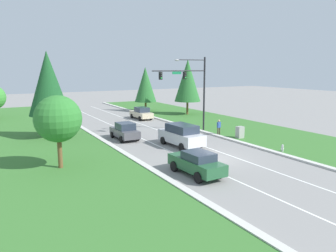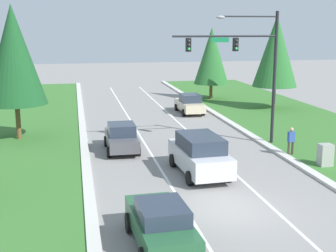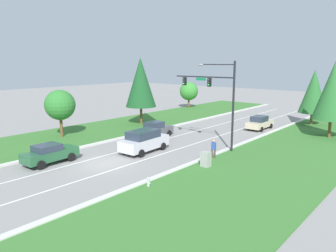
{
  "view_description": "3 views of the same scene",
  "coord_description": "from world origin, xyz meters",
  "px_view_note": "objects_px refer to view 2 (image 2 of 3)",
  "views": [
    {
      "loc": [
        -15.38,
        -20.17,
        7.11
      ],
      "look_at": [
        -0.05,
        7.36,
        1.52
      ],
      "focal_mm": 35.0,
      "sensor_mm": 36.0,
      "label": 1
    },
    {
      "loc": [
        -6.07,
        -17.18,
        7.41
      ],
      "look_at": [
        -0.97,
        8.29,
        1.86
      ],
      "focal_mm": 50.0,
      "sensor_mm": 36.0,
      "label": 2
    },
    {
      "loc": [
        20.73,
        -16.09,
        8.2
      ],
      "look_at": [
        -1.83,
        10.53,
        1.38
      ],
      "focal_mm": 35.0,
      "sensor_mm": 36.0,
      "label": 3
    }
  ],
  "objects_px": {
    "graphite_sedan": "(121,137)",
    "pedestrian": "(291,140)",
    "forest_sedan": "(161,224)",
    "silver_suv": "(200,154)",
    "conifer_near_right_tree": "(276,51)",
    "traffic_signal_mast": "(248,59)",
    "champagne_sedan": "(190,104)",
    "conifer_far_right_tree": "(212,56)",
    "conifer_mid_left_tree": "(14,55)",
    "utility_cabinet": "(325,156)"
  },
  "relations": [
    {
      "from": "champagne_sedan",
      "to": "conifer_mid_left_tree",
      "type": "xyz_separation_m",
      "value": [
        -13.47,
        -7.25,
        4.77
      ]
    },
    {
      "from": "forest_sedan",
      "to": "conifer_near_right_tree",
      "type": "height_order",
      "value": "conifer_near_right_tree"
    },
    {
      "from": "conifer_far_right_tree",
      "to": "conifer_mid_left_tree",
      "type": "xyz_separation_m",
      "value": [
        -17.47,
        -14.3,
        1.14
      ]
    },
    {
      "from": "utility_cabinet",
      "to": "forest_sedan",
      "type": "bearing_deg",
      "value": -144.23
    },
    {
      "from": "conifer_near_right_tree",
      "to": "conifer_far_right_tree",
      "type": "relative_size",
      "value": 1.15
    },
    {
      "from": "conifer_near_right_tree",
      "to": "conifer_mid_left_tree",
      "type": "relative_size",
      "value": 0.96
    },
    {
      "from": "champagne_sedan",
      "to": "conifer_far_right_tree",
      "type": "xyz_separation_m",
      "value": [
        3.99,
        7.05,
        3.64
      ]
    },
    {
      "from": "graphite_sedan",
      "to": "conifer_near_right_tree",
      "type": "height_order",
      "value": "conifer_near_right_tree"
    },
    {
      "from": "pedestrian",
      "to": "conifer_near_right_tree",
      "type": "bearing_deg",
      "value": -117.82
    },
    {
      "from": "champagne_sedan",
      "to": "conifer_mid_left_tree",
      "type": "distance_m",
      "value": 16.03
    },
    {
      "from": "pedestrian",
      "to": "conifer_near_right_tree",
      "type": "height_order",
      "value": "conifer_near_right_tree"
    },
    {
      "from": "utility_cabinet",
      "to": "graphite_sedan",
      "type": "bearing_deg",
      "value": 152.45
    },
    {
      "from": "utility_cabinet",
      "to": "conifer_far_right_tree",
      "type": "xyz_separation_m",
      "value": [
        0.7,
        23.93,
        3.84
      ]
    },
    {
      "from": "traffic_signal_mast",
      "to": "conifer_mid_left_tree",
      "type": "distance_m",
      "value": 14.87
    },
    {
      "from": "silver_suv",
      "to": "conifer_far_right_tree",
      "type": "relative_size",
      "value": 0.7
    },
    {
      "from": "champagne_sedan",
      "to": "traffic_signal_mast",
      "type": "bearing_deg",
      "value": -86.52
    },
    {
      "from": "traffic_signal_mast",
      "to": "conifer_mid_left_tree",
      "type": "xyz_separation_m",
      "value": [
        -14.25,
        4.26,
        0.14
      ]
    },
    {
      "from": "graphite_sedan",
      "to": "conifer_far_right_tree",
      "type": "distance_m",
      "value": 21.88
    },
    {
      "from": "pedestrian",
      "to": "silver_suv",
      "type": "bearing_deg",
      "value": 13.08
    },
    {
      "from": "utility_cabinet",
      "to": "conifer_mid_left_tree",
      "type": "distance_m",
      "value": 19.97
    },
    {
      "from": "forest_sedan",
      "to": "silver_suv",
      "type": "xyz_separation_m",
      "value": [
        3.41,
        7.55,
        0.22
      ]
    },
    {
      "from": "traffic_signal_mast",
      "to": "conifer_far_right_tree",
      "type": "height_order",
      "value": "traffic_signal_mast"
    },
    {
      "from": "conifer_mid_left_tree",
      "to": "forest_sedan",
      "type": "bearing_deg",
      "value": -69.34
    },
    {
      "from": "utility_cabinet",
      "to": "pedestrian",
      "type": "height_order",
      "value": "pedestrian"
    },
    {
      "from": "champagne_sedan",
      "to": "utility_cabinet",
      "type": "bearing_deg",
      "value": -79.31
    },
    {
      "from": "conifer_mid_left_tree",
      "to": "conifer_near_right_tree",
      "type": "bearing_deg",
      "value": 19.64
    },
    {
      "from": "champagne_sedan",
      "to": "forest_sedan",
      "type": "bearing_deg",
      "value": -106.5
    },
    {
      "from": "champagne_sedan",
      "to": "conifer_near_right_tree",
      "type": "relative_size",
      "value": 0.53
    },
    {
      "from": "conifer_far_right_tree",
      "to": "conifer_near_right_tree",
      "type": "bearing_deg",
      "value": -59.38
    },
    {
      "from": "silver_suv",
      "to": "conifer_mid_left_tree",
      "type": "bearing_deg",
      "value": 132.85
    },
    {
      "from": "graphite_sedan",
      "to": "traffic_signal_mast",
      "type": "bearing_deg",
      "value": -0.03
    },
    {
      "from": "forest_sedan",
      "to": "conifer_near_right_tree",
      "type": "distance_m",
      "value": 29.23
    },
    {
      "from": "traffic_signal_mast",
      "to": "conifer_near_right_tree",
      "type": "xyz_separation_m",
      "value": [
        7.16,
        11.91,
        -0.22
      ]
    },
    {
      "from": "silver_suv",
      "to": "utility_cabinet",
      "type": "xyz_separation_m",
      "value": [
        6.93,
        -0.11,
        -0.43
      ]
    },
    {
      "from": "forest_sedan",
      "to": "champagne_sedan",
      "type": "xyz_separation_m",
      "value": [
        7.04,
        24.32,
        -0.02
      ]
    },
    {
      "from": "silver_suv",
      "to": "champagne_sedan",
      "type": "bearing_deg",
      "value": 74.69
    },
    {
      "from": "champagne_sedan",
      "to": "graphite_sedan",
      "type": "relative_size",
      "value": 1.06
    },
    {
      "from": "silver_suv",
      "to": "graphite_sedan",
      "type": "distance_m",
      "value": 6.33
    },
    {
      "from": "graphite_sedan",
      "to": "pedestrian",
      "type": "distance_m",
      "value": 10.01
    },
    {
      "from": "graphite_sedan",
      "to": "silver_suv",
      "type": "bearing_deg",
      "value": -56.73
    },
    {
      "from": "silver_suv",
      "to": "conifer_far_right_tree",
      "type": "xyz_separation_m",
      "value": [
        7.63,
        23.82,
        3.41
      ]
    },
    {
      "from": "graphite_sedan",
      "to": "conifer_near_right_tree",
      "type": "relative_size",
      "value": 0.5
    },
    {
      "from": "pedestrian",
      "to": "conifer_near_right_tree",
      "type": "xyz_separation_m",
      "value": [
        5.46,
        14.85,
        4.32
      ]
    },
    {
      "from": "champagne_sedan",
      "to": "conifer_far_right_tree",
      "type": "bearing_deg",
      "value": 60.12
    },
    {
      "from": "traffic_signal_mast",
      "to": "champagne_sedan",
      "type": "height_order",
      "value": "traffic_signal_mast"
    },
    {
      "from": "traffic_signal_mast",
      "to": "silver_suv",
      "type": "distance_m",
      "value": 8.15
    },
    {
      "from": "champagne_sedan",
      "to": "utility_cabinet",
      "type": "distance_m",
      "value": 17.2
    },
    {
      "from": "forest_sedan",
      "to": "conifer_far_right_tree",
      "type": "xyz_separation_m",
      "value": [
        11.03,
        31.38,
        3.62
      ]
    },
    {
      "from": "traffic_signal_mast",
      "to": "utility_cabinet",
      "type": "bearing_deg",
      "value": -64.82
    },
    {
      "from": "silver_suv",
      "to": "pedestrian",
      "type": "distance_m",
      "value": 6.53
    }
  ]
}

